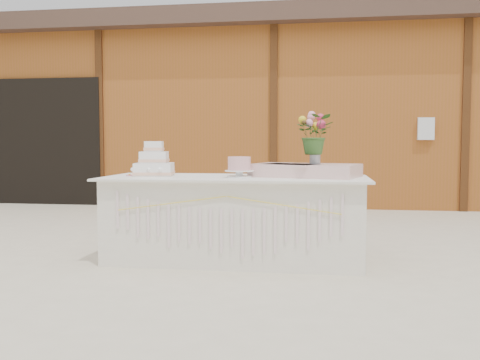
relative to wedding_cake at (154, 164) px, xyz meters
name	(u,v)px	position (x,y,z in m)	size (l,w,h in m)	color
ground	(235,260)	(0.79, -0.08, -0.88)	(80.00, 80.00, 0.00)	beige
barn	(282,113)	(0.78, 5.91, 0.80)	(12.60, 4.60, 3.30)	brown
cake_table	(235,218)	(0.79, -0.09, -0.49)	(2.40, 1.00, 0.77)	white
wedding_cake	(154,164)	(0.00, 0.00, 0.00)	(0.41, 0.41, 0.32)	white
pink_cake_stand	(239,166)	(0.84, -0.18, -0.01)	(0.26, 0.26, 0.19)	white
satin_runner	(306,170)	(1.43, 0.02, -0.05)	(0.93, 0.54, 0.12)	beige
flower_vase	(315,157)	(1.51, 0.02, 0.07)	(0.10, 0.10, 0.13)	#B5B4B9
bouquet	(315,129)	(1.51, 0.02, 0.32)	(0.33, 0.28, 0.37)	#345C24
loose_flowers	(132,175)	(-0.21, -0.05, -0.10)	(0.13, 0.32, 0.02)	pink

